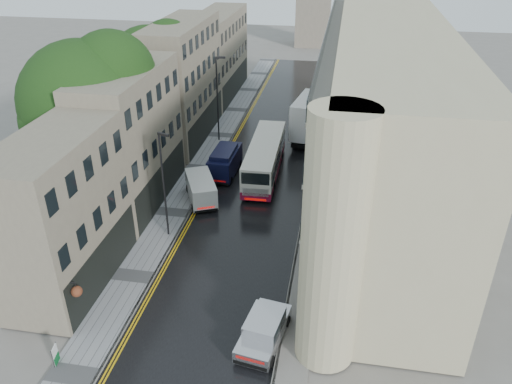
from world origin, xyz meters
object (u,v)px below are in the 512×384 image
(white_van, at_px, (193,200))
(lamp_post_far, at_px, (218,100))
(estate_sign, at_px, (55,355))
(navy_van, at_px, (209,168))
(tree_near, at_px, (87,124))
(white_lorry, at_px, (295,123))
(cream_bus, at_px, (246,173))
(lamp_post_near, at_px, (164,186))
(silver_hatchback, at_px, (238,346))
(tree_far, at_px, (151,85))
(pedestrian, at_px, (188,183))

(white_van, height_order, lamp_post_far, lamp_post_far)
(estate_sign, bearing_deg, navy_van, 72.83)
(tree_near, bearing_deg, white_lorry, 45.54)
(cream_bus, relative_size, white_lorry, 1.28)
(white_van, xyz_separation_m, lamp_post_near, (-0.88, -3.66, 3.14))
(navy_van, xyz_separation_m, lamp_post_near, (-0.88, -8.96, 2.86))
(estate_sign, bearing_deg, cream_bus, 63.48)
(navy_van, height_order, lamp_post_near, lamp_post_near)
(cream_bus, bearing_deg, silver_hatchback, -81.63)
(tree_far, distance_m, lamp_post_near, 18.41)
(silver_hatchback, xyz_separation_m, navy_van, (-6.74, 19.71, 0.48))
(estate_sign, bearing_deg, tree_far, 89.80)
(white_van, height_order, lamp_post_near, lamp_post_near)
(tree_far, height_order, silver_hatchback, tree_far)
(navy_van, height_order, lamp_post_far, lamp_post_far)
(pedestrian, xyz_separation_m, lamp_post_far, (-0.16, 11.66, 3.60))
(silver_hatchback, bearing_deg, lamp_post_near, 134.58)
(cream_bus, relative_size, estate_sign, 10.39)
(cream_bus, relative_size, pedestrian, 7.02)
(white_lorry, bearing_deg, lamp_post_near, -102.55)
(white_lorry, relative_size, pedestrian, 5.50)
(white_lorry, distance_m, white_van, 16.69)
(white_van, bearing_deg, pedestrian, 88.60)
(silver_hatchback, relative_size, navy_van, 0.87)
(navy_van, bearing_deg, white_lorry, 58.19)
(white_van, bearing_deg, navy_van, 65.28)
(tree_near, bearing_deg, white_van, -1.68)
(tree_near, relative_size, navy_van, 2.66)
(tree_far, bearing_deg, white_van, -59.18)
(cream_bus, height_order, estate_sign, cream_bus)
(white_van, bearing_deg, tree_near, 153.60)
(cream_bus, xyz_separation_m, lamp_post_near, (-4.38, -8.16, 2.64))
(estate_sign, bearing_deg, tree_near, 97.97)
(silver_hatchback, relative_size, white_van, 0.97)
(white_lorry, bearing_deg, pedestrian, -113.69)
(tree_far, height_order, pedestrian, tree_far)
(silver_hatchback, height_order, navy_van, navy_van)
(tree_near, xyz_separation_m, white_lorry, (14.77, 15.05, -4.57))
(white_lorry, height_order, lamp_post_far, lamp_post_far)
(tree_near, xyz_separation_m, estate_sign, (5.45, -16.80, -6.28))
(white_van, bearing_deg, estate_sign, -124.15)
(tree_far, distance_m, white_van, 16.26)
(tree_far, xyz_separation_m, estate_sign, (5.15, -29.80, -5.56))
(lamp_post_far, distance_m, estate_sign, 31.48)
(tree_far, relative_size, cream_bus, 1.09)
(silver_hatchback, bearing_deg, navy_van, 118.13)
(tree_near, bearing_deg, lamp_post_far, 64.93)
(pedestrian, bearing_deg, lamp_post_far, -66.47)
(tree_far, distance_m, lamp_post_far, 6.81)
(white_lorry, relative_size, lamp_post_near, 1.09)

